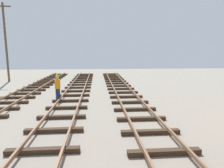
% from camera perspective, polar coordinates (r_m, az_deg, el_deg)
% --- Properties ---
extents(utility_pole_far, '(1.80, 0.24, 9.12)m').
position_cam_1_polar(utility_pole_far, '(25.96, -29.50, 11.12)').
color(utility_pole_far, brown).
rests_on(utility_pole_far, ground).
extents(track_worker_foreground, '(0.40, 0.40, 1.87)m').
position_cam_1_polar(track_worker_foreground, '(14.22, -16.14, -1.01)').
color(track_worker_foreground, '#262D4C').
rests_on(track_worker_foreground, ground).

